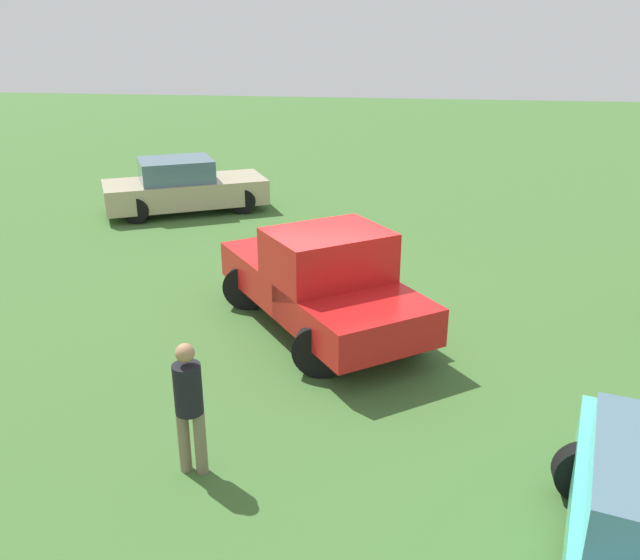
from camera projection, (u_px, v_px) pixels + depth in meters
ground_plane at (326, 322)px, 11.56m from camera, size 80.00×80.00×0.00m
pickup_truck at (323, 279)px, 10.87m from camera, size 4.19×4.70×1.83m
sedan_near at (183, 187)px, 18.28m from camera, size 4.73×3.68×1.50m
person_visitor at (189, 402)px, 7.34m from camera, size 0.34×0.33×1.66m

